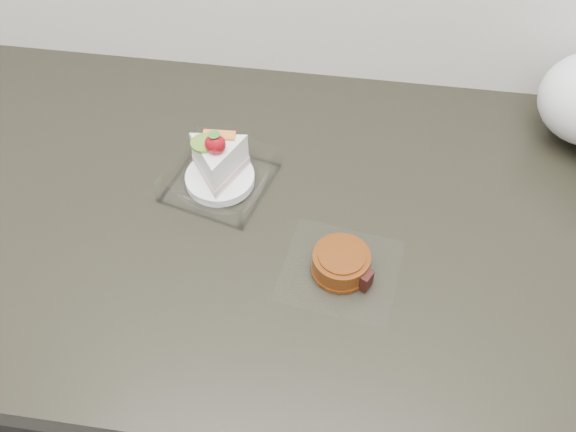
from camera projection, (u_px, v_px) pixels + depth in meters
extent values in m
cube|color=black|center=(282.00, 370.00, 1.24)|extent=(2.00, 0.60, 0.86)
cube|color=black|center=(280.00, 224.00, 0.89)|extent=(2.04, 0.64, 0.04)
cube|color=white|center=(221.00, 182.00, 0.91)|extent=(0.16, 0.16, 0.00)
cylinder|color=white|center=(220.00, 178.00, 0.90)|extent=(0.10, 0.10, 0.01)
ellipsoid|color=#AE0B1C|center=(215.00, 144.00, 0.84)|extent=(0.03, 0.02, 0.03)
cone|color=#2D7223|center=(214.00, 136.00, 0.83)|extent=(0.02, 0.02, 0.01)
cylinder|color=olive|center=(204.00, 143.00, 0.85)|extent=(0.04, 0.04, 0.00)
cube|color=orange|center=(219.00, 135.00, 0.86)|extent=(0.05, 0.02, 0.00)
cube|color=white|center=(340.00, 270.00, 0.82)|extent=(0.16, 0.15, 0.00)
cylinder|color=#6F330D|center=(341.00, 263.00, 0.80)|extent=(0.08, 0.08, 0.03)
cylinder|color=#6F330D|center=(340.00, 268.00, 0.81)|extent=(0.08, 0.08, 0.01)
cylinder|color=#6F330D|center=(342.00, 255.00, 0.79)|extent=(0.06, 0.06, 0.00)
cube|color=black|center=(363.00, 279.00, 0.79)|extent=(0.03, 0.03, 0.03)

